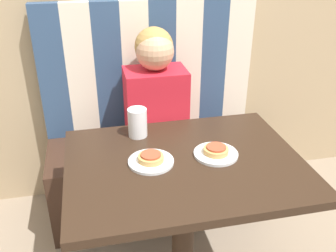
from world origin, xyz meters
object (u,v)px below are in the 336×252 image
object	(u,v)px
person	(155,89)
plate_left	(151,162)
drinking_cup	(138,123)
plate_right	(216,154)
pizza_right	(216,150)
pizza_left	(151,157)

from	to	relation	value
person	plate_left	size ratio (longest dim) A/B	3.61
plate_left	drinking_cup	xyz separation A→B (m)	(-0.02, 0.24, 0.06)
plate_right	pizza_right	world-z (taller)	pizza_right
plate_left	pizza_right	distance (m)	0.27
pizza_right	plate_left	bearing A→B (deg)	180.00
plate_left	pizza_left	bearing A→B (deg)	-7.13
pizza_right	drinking_cup	size ratio (longest dim) A/B	0.79
pizza_left	pizza_right	xyz separation A→B (m)	(0.27, 0.00, 0.00)
plate_left	drinking_cup	bearing A→B (deg)	94.19
person	drinking_cup	bearing A→B (deg)	-111.84
person	pizza_left	bearing A→B (deg)	-102.36
pizza_right	plate_right	bearing A→B (deg)	7.13
plate_left	drinking_cup	size ratio (longest dim) A/B	1.40
pizza_left	drinking_cup	world-z (taller)	drinking_cup
pizza_left	drinking_cup	size ratio (longest dim) A/B	0.79
person	pizza_right	xyz separation A→B (m)	(0.14, -0.62, -0.04)
plate_left	plate_right	bearing A→B (deg)	0.00
person	pizza_left	distance (m)	0.63
plate_left	person	bearing A→B (deg)	77.64
plate_right	pizza_right	xyz separation A→B (m)	(-0.00, -0.00, 0.02)
plate_left	pizza_right	bearing A→B (deg)	-0.00
drinking_cup	person	bearing A→B (deg)	68.16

